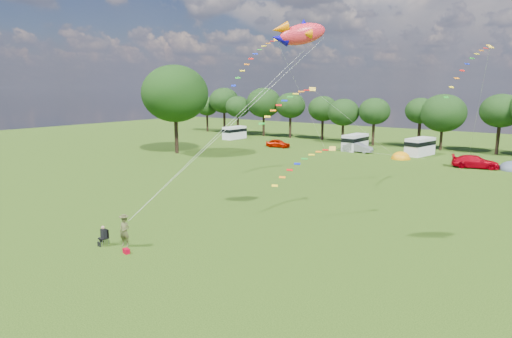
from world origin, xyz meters
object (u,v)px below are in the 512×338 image
Objects in this scene: car_b at (358,148)px; kite_flyer at (125,232)px; car_c at (475,162)px; big_tree at (175,94)px; camp_chair at (104,233)px; fish_kite at (298,34)px; campervan_c at (420,146)px; tent_greyblue at (511,170)px; campervan_b at (355,142)px; campervan_a at (234,132)px; tent_orange at (401,159)px; car_a at (278,143)px.

kite_flyer is at bearing -176.74° from car_b.
big_tree is at bearing 94.14° from car_c.
fish_kite reaches higher than camp_chair.
campervan_c is 2.91× the size of kite_flyer.
tent_greyblue is at bearing 51.64° from kite_flyer.
car_c reaches higher than camp_chair.
kite_flyer is at bearing 28.55° from camp_chair.
campervan_b is at bearing 58.08° from car_c.
campervan_a is at bearing 90.00° from fish_kite.
big_tree reaches higher than kite_flyer.
camp_chair is (-13.93, -43.59, -0.02)m from car_c.
tent_greyblue is at bearing -99.22° from car_b.
kite_flyer is at bearing 148.37° from car_c.
car_b is at bearing 173.07° from tent_greyblue.
tent_orange is at bearing -95.15° from campervan_a.
car_c is 0.93× the size of campervan_c.
tent_greyblue is at bearing -0.75° from tent_orange.
car_c is 1.69× the size of fish_kite.
tent_greyblue is at bearing -100.88° from campervan_c.
campervan_a is (-43.82, 5.87, 0.52)m from car_c.
car_c is at bearing 19.35° from big_tree.
camp_chair is (-5.37, -49.94, -0.63)m from campervan_c.
car_c is 19.31m from campervan_b.
fish_kite is at bearing -157.64° from campervan_b.
campervan_a reaches higher than car_c.
kite_flyer is (-4.09, -49.30, -0.43)m from campervan_c.
car_c is at bearing -114.90° from campervan_c.
car_c reaches higher than car_a.
campervan_c is at bearing 85.84° from camp_chair.
fish_kite is (39.44, -41.82, 11.75)m from campervan_a.
big_tree is 10.26× the size of camp_chair.
big_tree is at bearing -160.85° from tent_greyblue.
big_tree is 6.82× the size of kite_flyer.
campervan_a is (-4.68, 19.61, -7.71)m from big_tree.
fish_kite reaches higher than campervan_a.
campervan_b is at bearing 97.27° from camp_chair.
car_c is 44.78m from kite_flyer.
car_c is 9.85m from tent_orange.
camp_chair is 17.34m from fish_kite.
car_c is at bearing -104.60° from car_b.
fish_kite is at bearing -150.95° from car_a.
car_b is at bearing 38.57° from big_tree.
car_c is 4.07× the size of camp_chair.
campervan_a is 0.89× the size of campervan_c.
campervan_b is 1.67× the size of tent_greyblue.
tent_orange is at bearing 178.52° from campervan_c.
campervan_b is at bearing 43.05° from big_tree.
campervan_b is at bearing -74.26° from car_a.
car_a is at bearing 100.19° from car_b.
big_tree is 2.34× the size of campervan_c.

